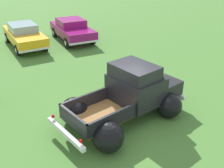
# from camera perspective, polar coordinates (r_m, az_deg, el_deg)

# --- Properties ---
(ground_plane) EXTENTS (80.00, 80.00, 0.00)m
(ground_plane) POSITION_cam_1_polar(r_m,az_deg,el_deg) (9.23, 2.09, -7.73)
(ground_plane) COLOR #477A33
(vintage_pickup_truck) EXTENTS (4.99, 3.78, 1.96)m
(vintage_pickup_truck) POSITION_cam_1_polar(r_m,az_deg,el_deg) (9.07, 4.00, -2.86)
(vintage_pickup_truck) COLOR black
(vintage_pickup_truck) RESTS_ON ground
(show_car_0) EXTENTS (2.48, 4.88, 1.43)m
(show_car_0) POSITION_cam_1_polar(r_m,az_deg,el_deg) (17.45, -18.78, 10.28)
(show_car_0) COLOR black
(show_car_0) RESTS_ON ground
(show_car_1) EXTENTS (2.32, 4.59, 1.43)m
(show_car_1) POSITION_cam_1_polar(r_m,az_deg,el_deg) (18.07, -8.79, 11.87)
(show_car_1) COLOR black
(show_car_1) RESTS_ON ground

